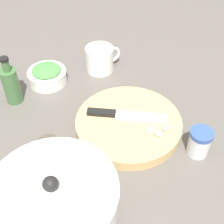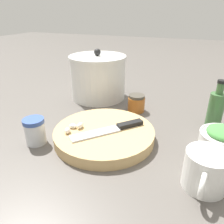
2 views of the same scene
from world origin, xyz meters
name	(u,v)px [view 2 (image 2 of 2)]	position (x,y,z in m)	size (l,w,h in m)	color
ground_plane	(125,127)	(0.00, 0.00, 0.00)	(5.00, 5.00, 0.00)	#56514C
cutting_board	(104,134)	(-0.03, -0.09, 0.02)	(0.29, 0.29, 0.03)	tan
chef_knife	(113,129)	(-0.01, -0.09, 0.04)	(0.17, 0.18, 0.01)	black
garlic_cloves	(75,127)	(-0.11, -0.12, 0.04)	(0.04, 0.07, 0.02)	silver
herb_bowl	(223,138)	(0.29, -0.01, 0.03)	(0.13, 0.13, 0.06)	silver
spice_jar	(35,131)	(-0.21, -0.18, 0.04)	(0.06, 0.06, 0.08)	silver
coffee_mug	(206,171)	(0.24, -0.19, 0.04)	(0.09, 0.13, 0.09)	silver
honey_jar	(138,103)	(0.00, 0.13, 0.03)	(0.06, 0.06, 0.06)	#B26023
oil_bottle	(216,109)	(0.27, 0.11, 0.06)	(0.05, 0.05, 0.16)	#3D6638
stock_pot	(98,77)	(-0.19, 0.21, 0.09)	(0.23, 0.23, 0.21)	silver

